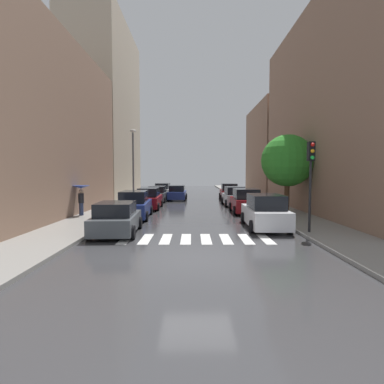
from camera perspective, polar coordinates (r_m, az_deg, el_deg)
The scene contains 22 objects.
ground_plane at distance 34.40m, azimuth 0.43°, elevation -1.43°, with size 28.00×72.00×0.04m, color #363638.
sidewalk_left at distance 34.97m, azimuth -10.29°, elevation -1.25°, with size 3.00×72.00×0.15m, color gray.
sidewalk_right at distance 35.03m, azimuth 11.12°, elevation -1.25°, with size 3.00×72.00×0.15m, color gray.
crosswalk_stripes at distance 13.91m, azimuth 0.87°, elevation -8.76°, with size 6.75×2.20×0.01m.
building_left_near at distance 23.88m, azimuth -27.30°, elevation 10.34°, with size 6.00×18.44×11.91m, color #8C6B56.
building_left_mid at distance 40.66m, azimuth -15.79°, elevation 14.02°, with size 6.00×15.74×20.89m, color #B2A38C.
building_right_near at distance 25.54m, azimuth 26.85°, elevation 13.23°, with size 6.00×20.64×14.86m, color #8C6B56.
building_right_mid at distance 41.65m, azimuth 15.83°, elevation 7.31°, with size 6.00×12.94×11.59m, color #8C6B56.
parked_car_left_nearest at distance 15.40m, azimuth -13.82°, elevation -4.90°, with size 2.30×4.19×1.57m.
parked_car_left_second at distance 20.59m, azimuth -10.52°, elevation -2.46°, with size 2.20×4.82×1.80m.
parked_car_left_third at distance 25.69m, azimuth -7.87°, elevation -1.30°, with size 1.99×4.63×1.75m.
parked_car_left_fourth at distance 31.86m, azimuth -6.27°, elevation -0.45°, with size 2.12×4.13×1.62m.
parked_car_left_fifth at distance 38.33m, azimuth -5.30°, elevation 0.29°, with size 2.18×4.48×1.71m.
parked_car_right_nearest at distance 17.04m, azimuth 13.60°, elevation -3.71°, with size 2.19×4.74×1.83m.
parked_car_right_second at distance 23.24m, azimuth 10.12°, elevation -1.77°, with size 2.21×4.26×1.81m.
parked_car_right_third at distance 28.37m, azimuth 8.02°, elevation -0.86°, with size 2.07×4.29×1.72m.
parked_car_right_fourth at distance 34.41m, azimuth 7.04°, elevation -0.02°, with size 2.22×4.69×1.81m.
car_midroad at distance 33.75m, azimuth -2.65°, elevation -0.20°, with size 2.15×4.58×1.63m.
pedestrian_foreground at distance 21.62m, azimuth -19.90°, elevation -0.12°, with size 1.16×1.16×1.99m.
street_tree_right at distance 22.75m, azimuth 17.54°, elevation 5.58°, with size 3.68×3.68×5.55m.
traffic_light_right_corner at distance 15.52m, azimuth 21.46°, elevation 4.46°, with size 0.30×0.42×4.30m.
lamp_post_left at distance 28.44m, azimuth -10.81°, elevation 5.69°, with size 0.60×0.28×6.77m.
Camera 1 is at (-0.18, -10.27, 2.98)m, focal length 28.55 mm.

